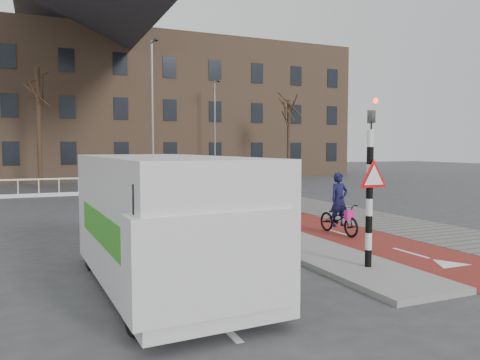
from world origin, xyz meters
name	(u,v)px	position (x,y,z in m)	size (l,w,h in m)	color
ground	(336,250)	(0.00, 0.00, 0.00)	(120.00, 120.00, 0.00)	#38383A
bike_lane	(238,204)	(1.50, 10.00, 0.01)	(2.50, 60.00, 0.01)	maroon
sidewalk	(291,201)	(4.30, 10.00, 0.01)	(3.00, 60.00, 0.01)	slate
curb_island	(248,226)	(-0.70, 4.00, 0.06)	(1.80, 16.00, 0.12)	gray
traffic_signal	(370,178)	(-0.60, -2.02, 1.99)	(0.80, 0.80, 3.68)	black
bollard	(277,219)	(-0.41, 2.47, 0.50)	(0.12, 0.12, 0.76)	#D8BB0C
cyclist_near	(339,214)	(1.35, 1.82, 0.63)	(0.71, 1.80, 1.86)	black
cyclist_far	(281,194)	(1.72, 6.23, 0.80)	(0.90, 1.84, 1.92)	black
van	(164,219)	(-4.82, -1.37, 1.30)	(2.58, 5.84, 2.46)	silver
railing	(79,190)	(-5.00, 17.00, 0.31)	(28.00, 0.10, 0.99)	silver
townhouse_row	(88,86)	(-3.00, 32.00, 7.81)	(46.00, 10.00, 15.90)	#7F6047
tree_mid	(39,128)	(-6.91, 22.71, 3.84)	(0.28, 0.28, 7.67)	#2E2014
tree_right	(289,141)	(10.90, 22.08, 3.15)	(0.26, 0.26, 6.29)	#2E2014
streetlight_near	(153,121)	(-1.65, 13.54, 3.95)	(0.12, 0.12, 7.90)	slate
streetlight_right	(215,131)	(5.86, 24.97, 3.91)	(0.12, 0.12, 7.83)	slate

